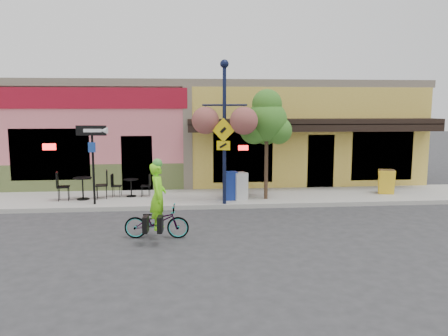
{
  "coord_description": "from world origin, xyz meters",
  "views": [
    {
      "loc": [
        -1.13,
        -13.82,
        3.42
      ],
      "look_at": [
        0.17,
        0.5,
        1.4
      ],
      "focal_mm": 35.0,
      "sensor_mm": 36.0,
      "label": 1
    }
  ],
  "objects_px": {
    "building": "(208,131)",
    "newspaper_box_blue": "(231,186)",
    "newspaper_box_grey": "(240,186)",
    "street_tree": "(266,144)",
    "cyclist_rider": "(158,206)",
    "lamp_post": "(224,133)",
    "bicycle": "(157,222)",
    "one_way_sign": "(93,165)"
  },
  "relations": [
    {
      "from": "bicycle",
      "to": "lamp_post",
      "type": "height_order",
      "value": "lamp_post"
    },
    {
      "from": "building",
      "to": "lamp_post",
      "type": "xyz_separation_m",
      "value": [
        0.2,
        -6.82,
        0.31
      ]
    },
    {
      "from": "building",
      "to": "cyclist_rider",
      "type": "xyz_separation_m",
      "value": [
        -1.83,
        -10.11,
        -1.38
      ]
    },
    {
      "from": "building",
      "to": "lamp_post",
      "type": "height_order",
      "value": "lamp_post"
    },
    {
      "from": "street_tree",
      "to": "cyclist_rider",
      "type": "bearing_deg",
      "value": -132.2
    },
    {
      "from": "building",
      "to": "newspaper_box_grey",
      "type": "xyz_separation_m",
      "value": [
        0.81,
        -6.2,
        -1.62
      ]
    },
    {
      "from": "newspaper_box_blue",
      "to": "bicycle",
      "type": "bearing_deg",
      "value": -126.96
    },
    {
      "from": "building",
      "to": "one_way_sign",
      "type": "distance_m",
      "value": 7.78
    },
    {
      "from": "lamp_post",
      "to": "street_tree",
      "type": "xyz_separation_m",
      "value": [
        1.56,
        0.67,
        -0.44
      ]
    },
    {
      "from": "building",
      "to": "bicycle",
      "type": "distance_m",
      "value": 10.44
    },
    {
      "from": "bicycle",
      "to": "lamp_post",
      "type": "xyz_separation_m",
      "value": [
        2.08,
        3.28,
        2.11
      ]
    },
    {
      "from": "one_way_sign",
      "to": "building",
      "type": "bearing_deg",
      "value": 64.63
    },
    {
      "from": "newspaper_box_blue",
      "to": "cyclist_rider",
      "type": "bearing_deg",
      "value": -126.42
    },
    {
      "from": "newspaper_box_grey",
      "to": "street_tree",
      "type": "xyz_separation_m",
      "value": [
        0.95,
        0.05,
        1.48
      ]
    },
    {
      "from": "lamp_post",
      "to": "newspaper_box_grey",
      "type": "height_order",
      "value": "lamp_post"
    },
    {
      "from": "one_way_sign",
      "to": "newspaper_box_blue",
      "type": "distance_m",
      "value": 4.75
    },
    {
      "from": "bicycle",
      "to": "newspaper_box_blue",
      "type": "xyz_separation_m",
      "value": [
        2.36,
        3.91,
        0.21
      ]
    },
    {
      "from": "cyclist_rider",
      "to": "street_tree",
      "type": "xyz_separation_m",
      "value": [
        3.59,
        3.96,
        1.24
      ]
    },
    {
      "from": "cyclist_rider",
      "to": "newspaper_box_blue",
      "type": "relative_size",
      "value": 1.74
    },
    {
      "from": "bicycle",
      "to": "newspaper_box_blue",
      "type": "bearing_deg",
      "value": -26.68
    },
    {
      "from": "bicycle",
      "to": "street_tree",
      "type": "relative_size",
      "value": 0.43
    },
    {
      "from": "newspaper_box_grey",
      "to": "street_tree",
      "type": "height_order",
      "value": "street_tree"
    },
    {
      "from": "building",
      "to": "newspaper_box_grey",
      "type": "distance_m",
      "value": 6.46
    },
    {
      "from": "bicycle",
      "to": "cyclist_rider",
      "type": "height_order",
      "value": "cyclist_rider"
    },
    {
      "from": "building",
      "to": "newspaper_box_blue",
      "type": "xyz_separation_m",
      "value": [
        0.47,
        -6.2,
        -1.6
      ]
    },
    {
      "from": "newspaper_box_blue",
      "to": "newspaper_box_grey",
      "type": "height_order",
      "value": "newspaper_box_blue"
    },
    {
      "from": "bicycle",
      "to": "newspaper_box_blue",
      "type": "height_order",
      "value": "newspaper_box_blue"
    },
    {
      "from": "one_way_sign",
      "to": "newspaper_box_grey",
      "type": "xyz_separation_m",
      "value": [
        5.0,
        0.32,
        -0.85
      ]
    },
    {
      "from": "newspaper_box_blue",
      "to": "street_tree",
      "type": "bearing_deg",
      "value": -3.68
    },
    {
      "from": "lamp_post",
      "to": "one_way_sign",
      "type": "relative_size",
      "value": 1.81
    },
    {
      "from": "newspaper_box_grey",
      "to": "bicycle",
      "type": "bearing_deg",
      "value": -143.95
    },
    {
      "from": "building",
      "to": "lamp_post",
      "type": "distance_m",
      "value": 6.83
    },
    {
      "from": "building",
      "to": "street_tree",
      "type": "bearing_deg",
      "value": -74.07
    },
    {
      "from": "lamp_post",
      "to": "street_tree",
      "type": "height_order",
      "value": "lamp_post"
    },
    {
      "from": "cyclist_rider",
      "to": "street_tree",
      "type": "bearing_deg",
      "value": -37.79
    },
    {
      "from": "bicycle",
      "to": "lamp_post",
      "type": "relative_size",
      "value": 0.35
    },
    {
      "from": "bicycle",
      "to": "cyclist_rider",
      "type": "bearing_deg",
      "value": -85.59
    },
    {
      "from": "lamp_post",
      "to": "newspaper_box_blue",
      "type": "distance_m",
      "value": 2.03
    },
    {
      "from": "cyclist_rider",
      "to": "bicycle",
      "type": "bearing_deg",
      "value": 94.41
    },
    {
      "from": "building",
      "to": "one_way_sign",
      "type": "relative_size",
      "value": 6.84
    },
    {
      "from": "lamp_post",
      "to": "newspaper_box_grey",
      "type": "xyz_separation_m",
      "value": [
        0.61,
        0.62,
        -1.92
      ]
    },
    {
      "from": "bicycle",
      "to": "newspaper_box_blue",
      "type": "distance_m",
      "value": 4.57
    }
  ]
}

